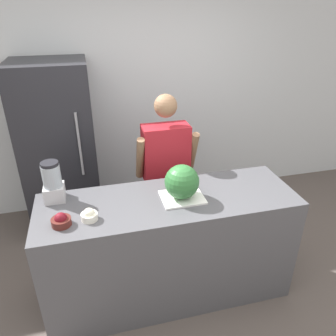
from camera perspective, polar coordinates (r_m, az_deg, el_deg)
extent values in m
plane|color=#564C47|center=(2.92, 1.92, -24.89)|extent=(14.00, 14.00, 0.00)
cube|color=silver|center=(3.87, -6.09, 12.01)|extent=(8.00, 0.06, 2.60)
cube|color=#4C4C51|center=(2.79, 0.17, -13.69)|extent=(1.99, 0.65, 0.95)
cube|color=#232328|center=(3.62, -18.36, 2.97)|extent=(0.73, 0.67, 1.81)
cylinder|color=gray|center=(3.21, -15.16, 3.90)|extent=(0.02, 0.02, 0.63)
cube|color=#333338|center=(3.39, -0.36, -7.42)|extent=(0.32, 0.18, 0.76)
cube|color=#B21E28|center=(3.06, -0.39, 2.64)|extent=(0.43, 0.22, 0.54)
sphere|color=#936B4C|center=(2.91, -0.42, 10.78)|extent=(0.21, 0.21, 0.21)
cylinder|color=#936B4C|center=(2.99, -4.88, 1.66)|extent=(0.07, 0.22, 0.45)
cylinder|color=#936B4C|center=(3.10, 4.30, 2.65)|extent=(0.07, 0.22, 0.45)
cube|color=white|center=(2.52, 2.50, -5.11)|extent=(0.32, 0.26, 0.01)
sphere|color=#2D6B33|center=(2.44, 2.43, -2.42)|extent=(0.26, 0.26, 0.26)
cylinder|color=#511E19|center=(2.34, -18.08, -8.89)|extent=(0.13, 0.13, 0.05)
sphere|color=maroon|center=(2.32, -18.17, -8.37)|extent=(0.08, 0.08, 0.08)
cylinder|color=white|center=(2.34, -13.53, -8.23)|extent=(0.11, 0.11, 0.05)
sphere|color=white|center=(2.32, -13.59, -7.73)|extent=(0.08, 0.08, 0.08)
cube|color=#B7B7BC|center=(2.61, -19.13, -4.10)|extent=(0.15, 0.15, 0.12)
cylinder|color=#99A3AD|center=(2.54, -19.63, -1.29)|extent=(0.14, 0.14, 0.17)
cylinder|color=black|center=(2.50, -19.97, 0.68)|extent=(0.13, 0.13, 0.02)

